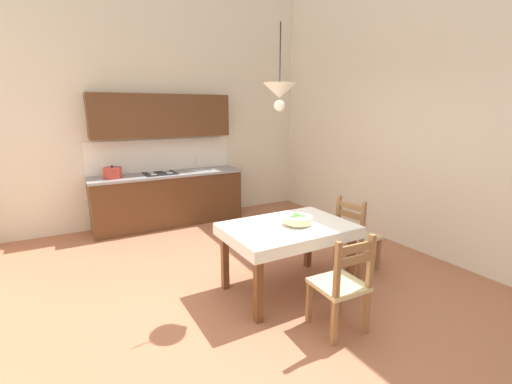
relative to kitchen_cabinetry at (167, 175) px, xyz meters
name	(u,v)px	position (x,y,z in m)	size (l,w,h in m)	color
ground_plane	(249,302)	(0.03, -2.91, -0.91)	(5.97, 6.97, 0.10)	#AD6B4C
wall_back	(159,103)	(0.03, 0.33, 1.21)	(5.97, 0.12, 4.14)	silver
wall_right	(434,100)	(2.78, -2.91, 1.21)	(0.12, 6.97, 4.14)	silver
kitchen_cabinetry	(167,175)	(0.00, 0.00, 0.00)	(2.52, 0.63, 2.20)	#56331C
dining_table	(288,237)	(0.48, -2.95, -0.23)	(1.34, 0.93, 0.75)	brown
dining_chair_camera_side	(342,285)	(0.48, -3.79, -0.41)	(0.44, 0.44, 0.93)	#D1BC89
dining_chair_window_side	(356,236)	(1.50, -2.95, -0.41)	(0.47, 0.47, 0.93)	#D1BC89
fruit_bowl	(298,220)	(0.58, -3.00, -0.04)	(0.30, 0.30, 0.12)	beige
pendant_lamp	(280,92)	(0.36, -2.94, 1.26)	(0.32, 0.32, 0.80)	black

